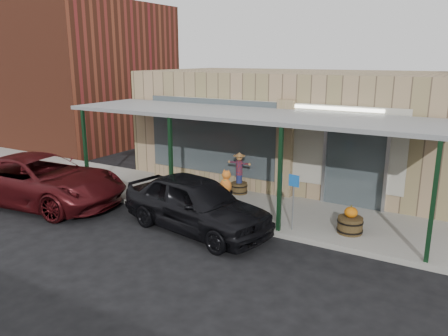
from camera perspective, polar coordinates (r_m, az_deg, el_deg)
The scene contains 10 objects.
ground at distance 11.28m, azimuth -6.02°, elevation -10.62°, with size 120.00×120.00×0.00m, color black.
sidewalk at distance 14.08m, azimuth 2.72°, elevation -5.05°, with size 40.00×3.20×0.15m, color gray.
storefront at distance 17.66m, azimuth 9.76°, elevation 5.49°, with size 12.00×6.25×4.20m.
awning at distance 13.36m, azimuth 2.79°, elevation 6.87°, with size 12.00×3.00×3.04m.
block_buildings_near at distance 17.89m, azimuth 17.33°, elevation 10.56°, with size 61.00×8.00×8.00m.
barrel_scarecrow at distance 15.04m, azimuth 1.99°, elevation -1.51°, with size 0.87×0.70×1.45m.
barrel_pumpkin at distance 12.23m, azimuth 16.15°, elevation -6.92°, with size 0.84×0.84×0.78m.
handicap_sign at distance 11.88m, azimuth 9.05°, elevation -3.47°, with size 0.32×0.09×1.55m.
parked_sedan at distance 12.20m, azimuth -3.67°, elevation -4.62°, with size 4.85×2.65×1.63m.
car_maroon at distance 15.59m, azimuth -22.90°, elevation -1.44°, with size 2.69×5.83×1.62m, color #480E11.
Camera 1 is at (6.16, -8.17, 4.74)m, focal length 35.00 mm.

